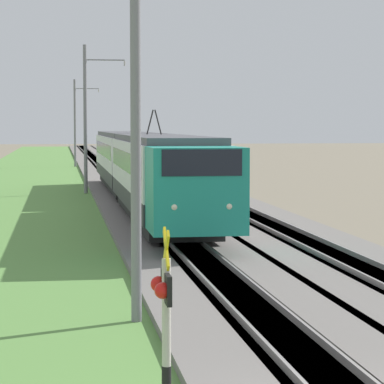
# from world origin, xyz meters

# --- Properties ---
(ballast_main) EXTENTS (240.00, 4.40, 0.30)m
(ballast_main) POSITION_xyz_m (50.00, 0.00, 0.15)
(ballast_main) COLOR slate
(ballast_main) RESTS_ON ground
(ballast_adjacent) EXTENTS (240.00, 4.40, 0.30)m
(ballast_adjacent) POSITION_xyz_m (50.00, -4.13, 0.15)
(ballast_adjacent) COLOR slate
(ballast_adjacent) RESTS_ON ground
(track_main) EXTENTS (240.00, 1.57, 0.45)m
(track_main) POSITION_xyz_m (50.00, 0.00, 0.16)
(track_main) COLOR #4C4238
(track_main) RESTS_ON ground
(track_adjacent) EXTENTS (240.00, 1.57, 0.45)m
(track_adjacent) POSITION_xyz_m (50.00, -4.13, 0.16)
(track_adjacent) COLOR #4C4238
(track_adjacent) RESTS_ON ground
(grass_verge) EXTENTS (240.00, 11.60, 0.12)m
(grass_verge) POSITION_xyz_m (50.00, 5.54, 0.06)
(grass_verge) COLOR #5B8E42
(grass_verge) RESTS_ON ground
(passenger_train) EXTENTS (39.11, 2.97, 4.93)m
(passenger_train) POSITION_xyz_m (34.52, 0.00, 2.30)
(passenger_train) COLOR teal
(passenger_train) RESTS_ON ground
(crossing_signal_near) EXTENTS (0.70, 0.23, 3.00)m
(crossing_signal_near) POSITION_xyz_m (-0.49, 2.84, 1.81)
(crossing_signal_near) COLOR beige
(crossing_signal_near) RESTS_ON ground
(catenary_mast_near) EXTENTS (0.22, 2.56, 8.88)m
(catenary_mast_near) POSITION_xyz_m (7.55, 2.46, 4.58)
(catenary_mast_near) COLOR slate
(catenary_mast_near) RESTS_ON ground
(catenary_mast_mid) EXTENTS (0.22, 2.56, 9.10)m
(catenary_mast_mid) POSITION_xyz_m (44.16, 2.46, 4.70)
(catenary_mast_mid) COLOR slate
(catenary_mast_mid) RESTS_ON ground
(catenary_mast_far) EXTENTS (0.22, 2.56, 8.85)m
(catenary_mast_far) POSITION_xyz_m (80.78, 2.46, 4.57)
(catenary_mast_far) COLOR slate
(catenary_mast_far) RESTS_ON ground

